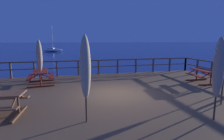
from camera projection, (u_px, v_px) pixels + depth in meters
ground_plane at (116, 106)px, 8.58m from camera, size 600.00×600.00×0.00m
wooden_deck at (116, 100)px, 8.52m from camera, size 14.91×10.20×0.64m
railing_waterside_far at (98, 65)px, 13.09m from camera, size 14.71×0.10×1.09m
picnic_table_back_right at (204, 73)px, 10.60m from camera, size 1.53×1.74×0.78m
picnic_table_front_right at (41, 74)px, 10.22m from camera, size 1.56×1.91×0.78m
patio_umbrella_tall_front at (39, 56)px, 10.08m from camera, size 0.32×0.32×2.53m
patio_umbrella_tall_back_left at (219, 68)px, 5.39m from camera, size 0.32×0.32×2.59m
patio_umbrella_tall_mid_left at (85, 68)px, 5.25m from camera, size 0.32×0.32×2.65m
sailboat_distant at (52, 50)px, 49.90m from camera, size 6.22×3.54×7.72m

